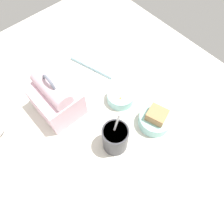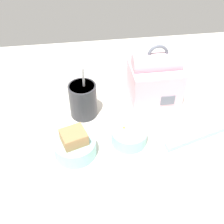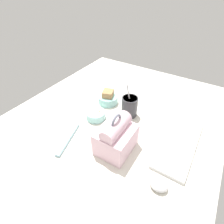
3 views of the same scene
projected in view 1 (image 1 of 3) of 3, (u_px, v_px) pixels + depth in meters
The scene contains 7 objects.
desk_surface at pixel (110, 119), 83.48cm from camera, with size 140.00×110.00×2.00cm.
keyboard at pixel (29, 186), 69.75cm from camera, with size 38.26×14.38×2.10cm.
lunch_bag at pixel (56, 99), 77.98cm from camera, with size 16.87×14.50×19.94cm.
soup_cup at pixel (115, 138), 72.42cm from camera, with size 8.77×8.77×19.07cm.
bento_bowl_sandwich at pixel (155, 119), 78.87cm from camera, with size 11.87×11.87×8.37cm.
bento_bowl_snacks at pixel (121, 97), 84.51cm from camera, with size 10.53×10.53×5.13cm.
chopstick_case at pixel (92, 66), 93.68cm from camera, with size 20.86×8.22×1.60cm.
Camera 1 is at (-28.42, 24.38, 75.67)cm, focal length 35.00 mm.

